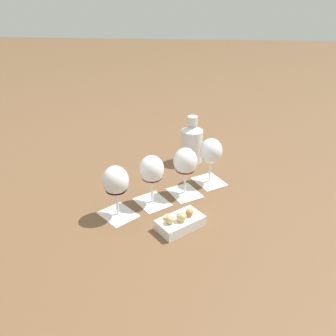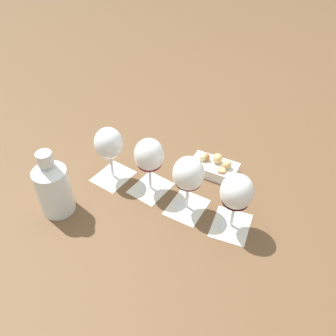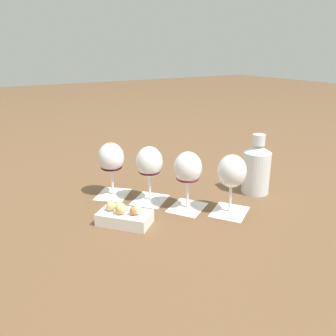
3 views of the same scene
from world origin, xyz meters
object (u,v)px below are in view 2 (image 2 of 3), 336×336
Objects in this scene: wine_glass_3 at (237,194)px; snack_dish at (214,167)px; ceramic_vase at (53,186)px; wine_glass_1 at (149,157)px; wine_glass_0 at (109,145)px; wine_glass_2 at (188,176)px.

snack_dish is (0.06, 0.21, -0.10)m from wine_glass_3.
wine_glass_1 is at bearing -3.91° from ceramic_vase.
wine_glass_1 is 0.27m from ceramic_vase.
wine_glass_0 and wine_glass_3 have the same top height.
wine_glass_0 is at bearing 128.42° from wine_glass_2.
wine_glass_0 is 1.00× the size of wine_glass_2.
ceramic_vase is (-0.27, 0.02, -0.04)m from wine_glass_1.
wine_glass_3 reaches higher than snack_dish.
wine_glass_1 is (0.09, -0.09, 0.00)m from wine_glass_0.
wine_glass_0 reaches higher than snack_dish.
wine_glass_1 is 0.23m from snack_dish.
wine_glass_2 reaches higher than snack_dish.
wine_glass_0 is 0.33m from snack_dish.
wine_glass_1 is 0.13m from wine_glass_2.
wine_glass_3 is at bearing -104.68° from snack_dish.
ceramic_vase is (-0.42, 0.24, -0.04)m from wine_glass_3.
wine_glass_2 is at bearing -20.95° from ceramic_vase.
wine_glass_3 is at bearing -51.29° from wine_glass_2.
wine_glass_1 reaches higher than snack_dish.
wine_glass_1 and wine_glass_2 have the same top height.
wine_glass_0 is 0.40m from wine_glass_3.
snack_dish is (0.30, -0.10, -0.10)m from wine_glass_0.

